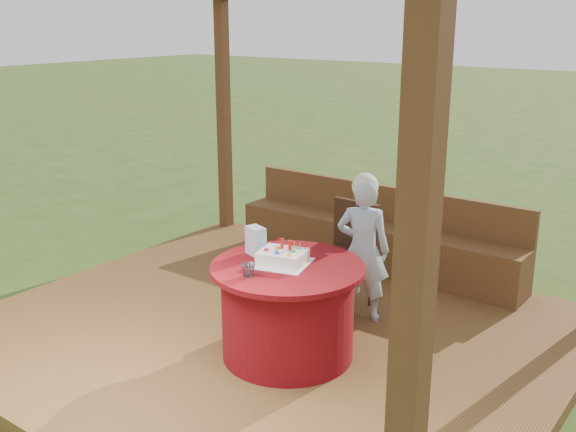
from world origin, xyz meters
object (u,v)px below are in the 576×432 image
(bench, at_px, (376,241))
(drinking_glass, at_px, (248,270))
(chair, at_px, (348,249))
(elderly_woman, at_px, (363,246))
(table, at_px, (288,310))
(gift_bag, at_px, (256,241))
(birthday_cake, at_px, (283,257))

(bench, height_order, drinking_glass, drinking_glass)
(chair, height_order, elderly_woman, elderly_woman)
(table, relative_size, gift_bag, 5.21)
(chair, height_order, birthday_cake, chair)
(table, xyz_separation_m, drinking_glass, (-0.09, -0.33, 0.40))
(gift_bag, height_order, drinking_glass, gift_bag)
(table, xyz_separation_m, elderly_woman, (0.10, 0.89, 0.26))
(table, bearing_deg, bench, 101.04)
(bench, bearing_deg, table, -78.96)
(bench, relative_size, chair, 3.32)
(bench, distance_m, elderly_woman, 1.26)
(table, relative_size, elderly_woman, 0.90)
(birthday_cake, height_order, drinking_glass, birthday_cake)
(drinking_glass, bearing_deg, bench, 97.35)
(bench, xyz_separation_m, table, (0.39, -2.00, 0.10))
(drinking_glass, bearing_deg, birthday_cake, 83.17)
(gift_bag, bearing_deg, elderly_woman, 82.24)
(elderly_woman, bearing_deg, drinking_glass, -98.86)
(elderly_woman, distance_m, drinking_glass, 1.25)
(elderly_woman, xyz_separation_m, birthday_cake, (-0.15, -0.89, 0.14))
(gift_bag, relative_size, drinking_glass, 2.10)
(birthday_cake, relative_size, gift_bag, 2.11)
(bench, height_order, birthday_cake, birthday_cake)
(bench, distance_m, birthday_cake, 2.08)
(chair, bearing_deg, drinking_glass, -87.96)
(chair, height_order, drinking_glass, chair)
(gift_bag, bearing_deg, bench, 110.89)
(bench, relative_size, table, 2.70)
(chair, bearing_deg, bench, 104.82)
(elderly_woman, relative_size, birthday_cake, 2.74)
(birthday_cake, height_order, gift_bag, gift_bag)
(chair, xyz_separation_m, drinking_glass, (0.05, -1.38, 0.25))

